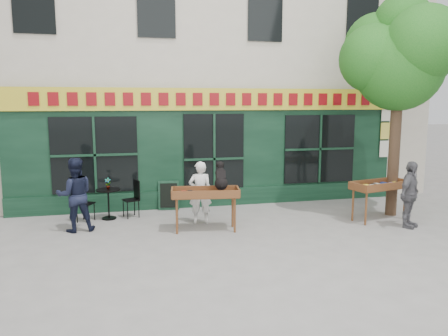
# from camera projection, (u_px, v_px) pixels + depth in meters

# --- Properties ---
(ground) EXTENTS (80.00, 80.00, 0.00)m
(ground) POSITION_uv_depth(u_px,v_px,m) (235.00, 229.00, 10.17)
(ground) COLOR slate
(ground) RESTS_ON ground
(building) EXTENTS (14.00, 7.26, 10.00)m
(building) POSITION_uv_depth(u_px,v_px,m) (192.00, 42.00, 15.17)
(building) COLOR beige
(building) RESTS_ON ground
(street_tree) EXTENTS (3.05, 2.90, 5.60)m
(street_tree) POSITION_uv_depth(u_px,v_px,m) (400.00, 54.00, 10.90)
(street_tree) COLOR #382619
(street_tree) RESTS_ON ground
(book_cart_center) EXTENTS (1.57, 0.82, 0.99)m
(book_cart_center) POSITION_uv_depth(u_px,v_px,m) (205.00, 195.00, 9.92)
(book_cart_center) COLOR brown
(book_cart_center) RESTS_ON ground
(dog) EXTENTS (0.42, 0.64, 0.60)m
(dog) POSITION_uv_depth(u_px,v_px,m) (221.00, 175.00, 9.88)
(dog) COLOR black
(dog) RESTS_ON book_cart_center
(woman) EXTENTS (0.60, 0.44, 1.52)m
(woman) POSITION_uv_depth(u_px,v_px,m) (200.00, 192.00, 10.55)
(woman) COLOR white
(woman) RESTS_ON ground
(book_cart_right) EXTENTS (1.60, 0.95, 0.99)m
(book_cart_right) POSITION_uv_depth(u_px,v_px,m) (380.00, 188.00, 10.82)
(book_cart_right) COLOR brown
(book_cart_right) RESTS_ON ground
(man_right) EXTENTS (0.98, 0.83, 1.57)m
(man_right) POSITION_uv_depth(u_px,v_px,m) (410.00, 195.00, 10.18)
(man_right) COLOR #535257
(man_right) RESTS_ON ground
(bistro_table) EXTENTS (0.60, 0.60, 0.76)m
(bistro_table) POSITION_uv_depth(u_px,v_px,m) (108.00, 198.00, 10.94)
(bistro_table) COLOR black
(bistro_table) RESTS_ON ground
(bistro_chair_left) EXTENTS (0.48, 0.48, 0.95)m
(bistro_chair_left) POSITION_uv_depth(u_px,v_px,m) (82.00, 199.00, 10.73)
(bistro_chair_left) COLOR black
(bistro_chair_left) RESTS_ON ground
(bistro_chair_right) EXTENTS (0.46, 0.46, 0.95)m
(bistro_chair_right) POSITION_uv_depth(u_px,v_px,m) (134.00, 195.00, 11.16)
(bistro_chair_right) COLOR black
(bistro_chair_right) RESTS_ON ground
(potted_plant) EXTENTS (0.17, 0.13, 0.29)m
(potted_plant) POSITION_uv_depth(u_px,v_px,m) (108.00, 184.00, 10.88)
(potted_plant) COLOR gray
(potted_plant) RESTS_ON bistro_table
(man_left) EXTENTS (0.92, 0.77, 1.69)m
(man_left) POSITION_uv_depth(u_px,v_px,m) (75.00, 195.00, 9.87)
(man_left) COLOR black
(man_left) RESTS_ON ground
(chalkboard) EXTENTS (0.58, 0.26, 0.79)m
(chalkboard) POSITION_uv_depth(u_px,v_px,m) (169.00, 195.00, 11.92)
(chalkboard) COLOR black
(chalkboard) RESTS_ON ground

